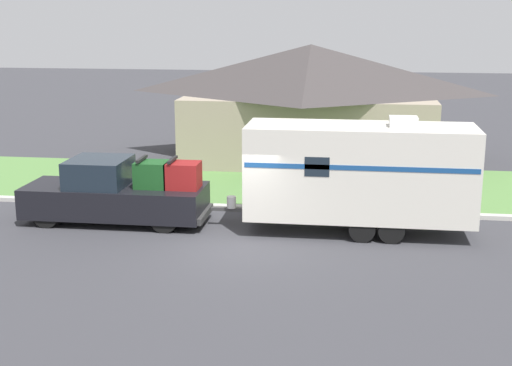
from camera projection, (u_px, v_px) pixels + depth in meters
ground_plane at (233, 246)px, 20.13m from camera, size 120.00×120.00×0.00m
curb_strip at (252, 208)px, 23.72m from camera, size 80.00×0.30×0.14m
lawn_strip at (265, 184)px, 27.25m from camera, size 80.00×7.00×0.03m
house_across_street at (310, 100)px, 31.42m from camera, size 11.42×7.23×5.05m
pickup_truck at (117, 193)px, 22.20m from camera, size 5.74×2.08×2.08m
travel_trailer at (360, 172)px, 20.98m from camera, size 7.80×2.25×3.50m
mailbox at (179, 170)px, 24.96m from camera, size 0.48×0.20×1.35m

